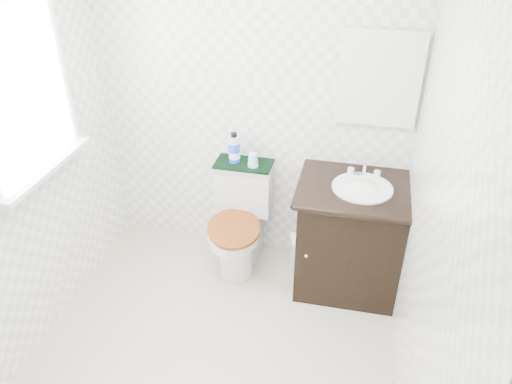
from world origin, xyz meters
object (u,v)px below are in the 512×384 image
at_px(vanity, 352,234).
at_px(cup, 253,160).
at_px(trash_bin, 305,255).
at_px(mouthwash_bottle, 234,149).
at_px(toilet, 241,223).

height_order(vanity, cup, vanity).
relative_size(trash_bin, cup, 3.23).
bearing_deg(mouthwash_bottle, vanity, -12.10).
bearing_deg(trash_bin, vanity, -5.45).
bearing_deg(toilet, cup, 49.63).
distance_m(mouthwash_bottle, cup, 0.16).
bearing_deg(toilet, trash_bin, -4.05).
bearing_deg(toilet, mouthwash_bottle, 119.13).
relative_size(toilet, mouthwash_bottle, 3.44).
bearing_deg(cup, vanity, -11.78).
bearing_deg(mouthwash_bottle, trash_bin, -15.67).
xyz_separation_m(trash_bin, mouthwash_bottle, (-0.57, 0.16, 0.74)).
xyz_separation_m(vanity, cup, (-0.74, 0.15, 0.41)).
relative_size(trash_bin, mouthwash_bottle, 1.38).
xyz_separation_m(toilet, mouthwash_bottle, (-0.07, 0.12, 0.55)).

